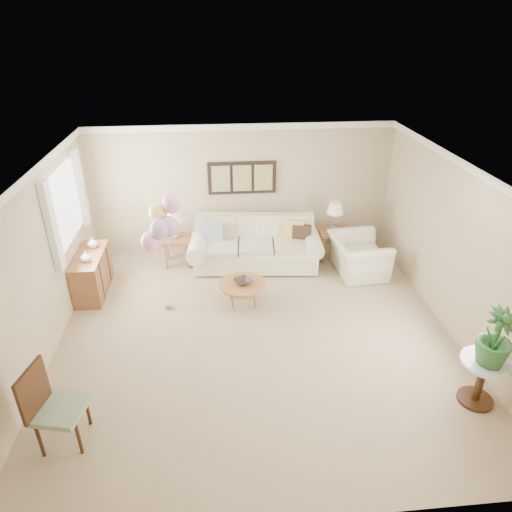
# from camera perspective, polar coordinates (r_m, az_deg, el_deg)

# --- Properties ---
(ground_plane) EXTENTS (6.00, 6.00, 0.00)m
(ground_plane) POSITION_cam_1_polar(r_m,az_deg,el_deg) (7.20, 0.05, -9.67)
(ground_plane) COLOR tan
(room_shell) EXTENTS (6.04, 6.04, 2.60)m
(room_shell) POSITION_cam_1_polar(r_m,az_deg,el_deg) (6.42, -1.00, 2.38)
(room_shell) COLOR tan
(room_shell) RESTS_ON ground
(wall_art_triptych) EXTENTS (1.35, 0.06, 0.65)m
(wall_art_triptych) POSITION_cam_1_polar(r_m,az_deg,el_deg) (9.12, -1.75, 9.73)
(wall_art_triptych) COLOR black
(wall_art_triptych) RESTS_ON ground
(sofa) EXTENTS (2.65, 1.14, 0.95)m
(sofa) POSITION_cam_1_polar(r_m,az_deg,el_deg) (8.90, -0.04, 1.09)
(sofa) COLOR beige
(sofa) RESTS_ON ground
(end_table_left) EXTENTS (0.53, 0.48, 0.58)m
(end_table_left) POSITION_cam_1_polar(r_m,az_deg,el_deg) (9.01, -9.87, 1.76)
(end_table_left) COLOR #925830
(end_table_left) RESTS_ON ground
(end_table_right) EXTENTS (0.57, 0.52, 0.63)m
(end_table_right) POSITION_cam_1_polar(r_m,az_deg,el_deg) (9.24, 9.60, 2.75)
(end_table_right) COLOR #925830
(end_table_right) RESTS_ON ground
(lamp_left) EXTENTS (0.34, 0.34, 0.59)m
(lamp_left) POSITION_cam_1_polar(r_m,az_deg,el_deg) (8.79, -10.15, 4.95)
(lamp_left) COLOR gray
(lamp_left) RESTS_ON end_table_left
(lamp_right) EXTENTS (0.32, 0.32, 0.57)m
(lamp_right) POSITION_cam_1_polar(r_m,az_deg,el_deg) (9.02, 9.87, 5.82)
(lamp_right) COLOR gray
(lamp_right) RESTS_ON end_table_right
(coffee_table) EXTENTS (0.80, 0.80, 0.40)m
(coffee_table) POSITION_cam_1_polar(r_m,az_deg,el_deg) (7.69, -1.69, -3.63)
(coffee_table) COLOR #A07540
(coffee_table) RESTS_ON ground
(decor_bowl) EXTENTS (0.38, 0.38, 0.07)m
(decor_bowl) POSITION_cam_1_polar(r_m,az_deg,el_deg) (7.65, -1.65, -3.20)
(decor_bowl) COLOR #2D231E
(decor_bowl) RESTS_ON coffee_table
(armchair) EXTENTS (1.03, 1.16, 0.72)m
(armchair) POSITION_cam_1_polar(r_m,az_deg,el_deg) (8.83, 12.61, 0.01)
(armchair) COLOR beige
(armchair) RESTS_ON ground
(side_table) EXTENTS (0.60, 0.60, 0.66)m
(side_table) POSITION_cam_1_polar(r_m,az_deg,el_deg) (6.46, 26.55, -12.73)
(side_table) COLOR silver
(side_table) RESTS_ON ground
(potted_plant) EXTENTS (0.56, 0.56, 0.76)m
(potted_plant) POSITION_cam_1_polar(r_m,az_deg,el_deg) (6.13, 27.83, -9.02)
(potted_plant) COLOR #1D541C
(potted_plant) RESTS_ON side_table
(accent_chair) EXTENTS (0.63, 0.63, 1.07)m
(accent_chair) POSITION_cam_1_polar(r_m,az_deg,el_deg) (5.80, -24.17, -16.60)
(accent_chair) COLOR gray
(accent_chair) RESTS_ON ground
(credenza) EXTENTS (0.46, 1.20, 0.74)m
(credenza) POSITION_cam_1_polar(r_m,az_deg,el_deg) (8.52, -19.79, -2.06)
(credenza) COLOR #925830
(credenza) RESTS_ON ground
(vase_white) EXTENTS (0.22, 0.22, 0.18)m
(vase_white) POSITION_cam_1_polar(r_m,az_deg,el_deg) (8.11, -20.52, -0.05)
(vase_white) COLOR white
(vase_white) RESTS_ON credenza
(vase_sage) EXTENTS (0.24, 0.24, 0.19)m
(vase_sage) POSITION_cam_1_polar(r_m,az_deg,el_deg) (8.55, -19.76, 1.59)
(vase_sage) COLOR silver
(vase_sage) RESTS_ON credenza
(balloon_cluster) EXTENTS (0.64, 0.55, 2.01)m
(balloon_cluster) POSITION_cam_1_polar(r_m,az_deg,el_deg) (7.16, -11.64, 3.90)
(balloon_cluster) COLOR gray
(balloon_cluster) RESTS_ON ground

